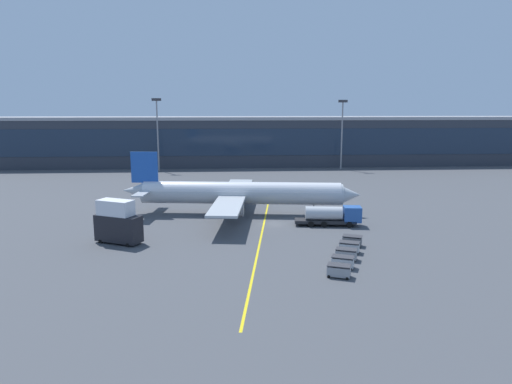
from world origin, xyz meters
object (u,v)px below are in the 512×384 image
(fuel_tanker, at_px, (332,215))
(baggage_cart_2, at_px, (346,254))
(baggage_cart_1, at_px, (343,262))
(main_airliner, at_px, (240,193))
(catering_lift, at_px, (118,222))
(baggage_cart_4, at_px, (352,240))
(baggage_cart_0, at_px, (339,270))
(baggage_cart_3, at_px, (349,247))

(fuel_tanker, xyz_separation_m, baggage_cart_2, (-2.15, -17.25, -0.96))
(fuel_tanker, bearing_deg, baggage_cart_1, -99.40)
(main_airliner, relative_size, fuel_tanker, 3.94)
(catering_lift, height_order, baggage_cart_1, catering_lift)
(catering_lift, distance_m, baggage_cart_4, 33.52)
(main_airliner, bearing_deg, baggage_cart_1, -68.42)
(baggage_cart_0, bearing_deg, main_airliner, 107.86)
(catering_lift, distance_m, baggage_cart_0, 32.45)
(baggage_cart_0, height_order, baggage_cart_2, same)
(fuel_tanker, height_order, baggage_cart_2, fuel_tanker)
(fuel_tanker, height_order, baggage_cart_1, fuel_tanker)
(main_airliner, relative_size, baggage_cart_1, 14.31)
(main_airliner, bearing_deg, baggage_cart_0, -72.14)
(baggage_cart_1, bearing_deg, baggage_cart_0, -112.02)
(baggage_cart_0, distance_m, baggage_cart_1, 3.20)
(baggage_cart_2, relative_size, baggage_cart_3, 1.00)
(baggage_cart_2, bearing_deg, catering_lift, 162.87)
(baggage_cart_2, xyz_separation_m, baggage_cart_4, (2.40, 5.93, 0.00))
(baggage_cart_4, bearing_deg, catering_lift, 173.86)
(catering_lift, bearing_deg, baggage_cart_2, -17.13)
(baggage_cart_3, height_order, baggage_cart_4, same)
(baggage_cart_0, bearing_deg, baggage_cart_4, 67.98)
(baggage_cart_1, relative_size, baggage_cart_3, 1.00)
(catering_lift, relative_size, baggage_cart_3, 2.38)
(fuel_tanker, xyz_separation_m, baggage_cart_1, (-3.35, -20.22, -0.96))
(baggage_cart_0, relative_size, baggage_cart_2, 1.00)
(main_airliner, distance_m, fuel_tanker, 17.67)
(fuel_tanker, xyz_separation_m, baggage_cart_3, (-0.95, -14.28, -0.96))
(fuel_tanker, height_order, catering_lift, catering_lift)
(catering_lift, relative_size, baggage_cart_0, 2.38)
(main_airliner, height_order, baggage_cart_4, main_airliner)
(main_airliner, height_order, baggage_cart_1, main_airliner)
(fuel_tanker, relative_size, baggage_cart_0, 3.64)
(catering_lift, bearing_deg, main_airliner, 43.08)
(fuel_tanker, distance_m, baggage_cart_3, 14.35)
(fuel_tanker, bearing_deg, baggage_cart_4, -88.73)
(main_airliner, bearing_deg, baggage_cart_2, -64.10)
(fuel_tanker, relative_size, baggage_cart_2, 3.64)
(main_airliner, relative_size, baggage_cart_0, 14.31)
(catering_lift, xyz_separation_m, baggage_cart_0, (28.45, -15.45, -2.28))
(baggage_cart_4, bearing_deg, baggage_cart_1, -112.02)
(baggage_cart_1, xyz_separation_m, baggage_cart_2, (1.20, 2.97, 0.00))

